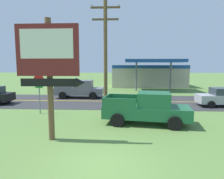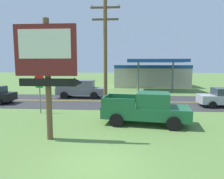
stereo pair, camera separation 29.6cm
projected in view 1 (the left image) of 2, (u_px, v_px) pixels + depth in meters
ground_plane at (100, 165)px, 7.38m from camera, size 180.00×180.00×0.00m
road_asphalt at (115, 101)px, 20.27m from camera, size 140.00×8.00×0.02m
road_centre_line at (115, 101)px, 20.27m from camera, size 126.00×0.20×0.01m
motel_sign at (49, 61)px, 9.32m from camera, size 3.15×0.54×5.75m
stop_sign at (39, 87)px, 14.97m from camera, size 0.80×0.08×2.95m
utility_pole at (106, 55)px, 14.42m from camera, size 2.06×0.26×8.07m
gas_station at (148, 75)px, 34.24m from camera, size 12.00×11.50×4.40m
pickup_green_parked_on_lawn at (147, 108)px, 12.46m from camera, size 5.43×2.80×1.96m
pickup_grey_on_road at (80, 89)px, 22.34m from camera, size 5.20×2.24×1.96m
car_silver_near_lane at (223, 97)px, 17.69m from camera, size 4.20×2.00×1.64m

